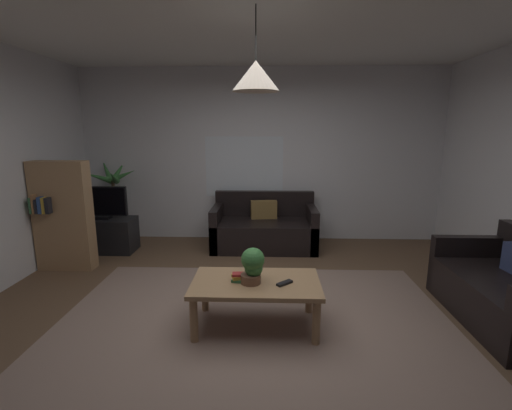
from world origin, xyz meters
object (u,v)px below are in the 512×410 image
object	(u,v)px
book_on_table_1	(238,277)
potted_plant_on_table	(253,265)
couch_under_window	(264,230)
remote_on_table_0	(285,283)
potted_palm_corner	(115,207)
pendant_lamp	(256,76)
book_on_table_0	(240,280)
book_on_table_2	(240,274)
tv_stand	(104,235)
tv	(101,202)
coffee_table	(256,288)
bookshelf_corner	(63,216)
couch_right_side	(510,294)

from	to	relation	value
book_on_table_1	potted_plant_on_table	xyz separation A→B (m)	(0.13, -0.03, 0.13)
couch_under_window	remote_on_table_0	world-z (taller)	couch_under_window
potted_palm_corner	pendant_lamp	xyz separation A→B (m)	(2.34, -2.50, 1.64)
couch_under_window	pendant_lamp	xyz separation A→B (m)	(-0.04, -2.29, 1.92)
book_on_table_0	remote_on_table_0	bearing A→B (deg)	-6.23
book_on_table_2	potted_plant_on_table	distance (m)	0.16
tv_stand	tv	xyz separation A→B (m)	(0.00, -0.02, 0.49)
book_on_table_0	potted_plant_on_table	bearing A→B (deg)	-5.46
couch_under_window	coffee_table	size ratio (longest dim) A/B	1.35
potted_plant_on_table	remote_on_table_0	bearing A→B (deg)	-6.55
couch_under_window	book_on_table_0	xyz separation A→B (m)	(-0.19, -2.30, 0.18)
couch_under_window	tv	size ratio (longest dim) A/B	2.04
potted_plant_on_table	tv_stand	bearing A→B (deg)	138.32
potted_plant_on_table	tv	size ratio (longest dim) A/B	0.42
book_on_table_1	coffee_table	bearing A→B (deg)	-2.09
coffee_table	book_on_table_2	world-z (taller)	book_on_table_2
book_on_table_0	book_on_table_1	bearing A→B (deg)	131.15
pendant_lamp	book_on_table_2	bearing A→B (deg)	179.90
couch_under_window	potted_palm_corner	bearing A→B (deg)	174.92
coffee_table	bookshelf_corner	xyz separation A→B (m)	(-2.50, 1.33, 0.33)
remote_on_table_0	book_on_table_1	bearing A→B (deg)	40.48
tv	bookshelf_corner	distance (m)	0.70
coffee_table	book_on_table_2	distance (m)	0.19
couch_under_window	pendant_lamp	size ratio (longest dim) A/B	2.41
tv_stand	tv	world-z (taller)	tv
bookshelf_corner	book_on_table_2	bearing A→B (deg)	-29.35
couch_under_window	book_on_table_1	bearing A→B (deg)	-95.09
coffee_table	pendant_lamp	size ratio (longest dim) A/B	1.78
remote_on_table_0	tv_stand	distance (m)	3.31
book_on_table_1	pendant_lamp	distance (m)	1.73
potted_palm_corner	tv	bearing A→B (deg)	-87.09
book_on_table_1	book_on_table_0	bearing A→B (deg)	-48.85
book_on_table_2	potted_palm_corner	size ratio (longest dim) A/B	0.10
book_on_table_2	couch_right_side	bearing A→B (deg)	3.56
couch_under_window	potted_plant_on_table	distance (m)	2.34
book_on_table_1	potted_palm_corner	size ratio (longest dim) A/B	0.08
tv_stand	book_on_table_1	bearing A→B (deg)	-42.98
coffee_table	potted_plant_on_table	xyz separation A→B (m)	(-0.03, -0.02, 0.23)
potted_plant_on_table	bookshelf_corner	xyz separation A→B (m)	(-2.48, 1.35, 0.10)
coffee_table	tv	bearing A→B (deg)	139.26
book_on_table_0	tv	size ratio (longest dim) A/B	0.18
book_on_table_0	tv_stand	bearing A→B (deg)	136.98
book_on_table_0	bookshelf_corner	bearing A→B (deg)	150.44
couch_right_side	bookshelf_corner	bearing A→B (deg)	-103.53
tv	book_on_table_1	bearing A→B (deg)	-42.67
book_on_table_1	bookshelf_corner	size ratio (longest dim) A/B	0.08
couch_under_window	bookshelf_corner	bearing A→B (deg)	-159.25
pendant_lamp	remote_on_table_0	bearing A→B (deg)	-11.96
potted_palm_corner	book_on_table_2	bearing A→B (deg)	-48.71
couch_under_window	coffee_table	distance (m)	2.29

